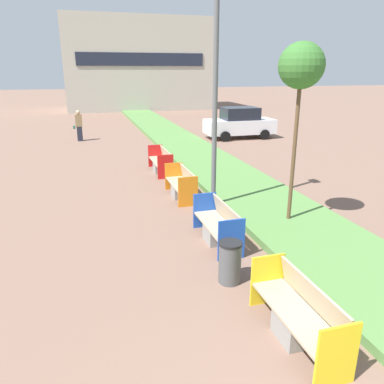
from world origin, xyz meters
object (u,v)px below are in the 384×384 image
object	(u,v)px
street_lamp_post	(216,63)
sapling_tree_near	(301,68)
bench_blue_frame	(218,228)
pedestrian_walking	(79,125)
bench_red_frame	(161,163)
bench_yellow_frame	(298,318)
litter_bin	(230,262)
parked_car_distant	(240,123)
bench_orange_frame	(181,186)

from	to	relation	value
street_lamp_post	sapling_tree_near	size ratio (longest dim) A/B	1.63
bench_blue_frame	pedestrian_walking	world-z (taller)	pedestrian_walking
bench_red_frame	sapling_tree_near	world-z (taller)	sapling_tree_near
bench_blue_frame	bench_yellow_frame	bearing A→B (deg)	-89.99
pedestrian_walking	bench_yellow_frame	bearing A→B (deg)	-80.41
litter_bin	sapling_tree_near	world-z (taller)	sapling_tree_near
bench_yellow_frame	pedestrian_walking	world-z (taller)	pedestrian_walking
bench_blue_frame	parked_car_distant	bearing A→B (deg)	65.05
litter_bin	street_lamp_post	world-z (taller)	street_lamp_post
bench_yellow_frame	parked_car_distant	distance (m)	18.16
parked_car_distant	sapling_tree_near	bearing A→B (deg)	-106.16
bench_yellow_frame	parked_car_distant	xyz separation A→B (m)	(6.25, 17.04, 0.55)
bench_red_frame	bench_blue_frame	bearing A→B (deg)	-90.02
pedestrian_walking	bench_blue_frame	bearing A→B (deg)	-78.20
bench_blue_frame	parked_car_distant	xyz separation A→B (m)	(6.25, 13.44, 0.55)
bench_blue_frame	litter_bin	world-z (taller)	bench_blue_frame
bench_red_frame	litter_bin	distance (m)	8.60
street_lamp_post	pedestrian_walking	world-z (taller)	street_lamp_post
bench_blue_frame	bench_red_frame	bearing A→B (deg)	89.98
bench_red_frame	sapling_tree_near	bearing A→B (deg)	-70.98
bench_yellow_frame	pedestrian_walking	xyz separation A→B (m)	(-3.16, 18.73, 0.55)
litter_bin	bench_red_frame	bearing A→B (deg)	87.30
bench_blue_frame	street_lamp_post	size ratio (longest dim) A/B	0.25
bench_yellow_frame	sapling_tree_near	world-z (taller)	sapling_tree_near
bench_orange_frame	bench_red_frame	bearing A→B (deg)	89.95
litter_bin	parked_car_distant	distance (m)	16.62
bench_red_frame	litter_bin	size ratio (longest dim) A/B	2.46
bench_orange_frame	pedestrian_walking	world-z (taller)	pedestrian_walking
parked_car_distant	litter_bin	bearing A→B (deg)	-112.37
bench_orange_frame	street_lamp_post	distance (m)	4.08
bench_blue_frame	street_lamp_post	distance (m)	4.38
bench_yellow_frame	litter_bin	size ratio (longest dim) A/B	2.33
bench_blue_frame	litter_bin	xyz separation A→B (m)	(-0.40, -1.78, 0.07)
bench_yellow_frame	sapling_tree_near	bearing A→B (deg)	61.72
bench_yellow_frame	street_lamp_post	distance (m)	6.88
bench_yellow_frame	bench_blue_frame	xyz separation A→B (m)	(-0.00, 3.60, -0.00)
bench_yellow_frame	street_lamp_post	size ratio (longest dim) A/B	0.26
bench_orange_frame	bench_red_frame	world-z (taller)	same
bench_red_frame	street_lamp_post	bearing A→B (deg)	-82.57
bench_blue_frame	bench_red_frame	size ratio (longest dim) A/B	0.92
bench_orange_frame	street_lamp_post	world-z (taller)	street_lamp_post
litter_bin	pedestrian_walking	distance (m)	17.15
bench_red_frame	street_lamp_post	world-z (taller)	street_lamp_post
street_lamp_post	parked_car_distant	world-z (taller)	street_lamp_post
litter_bin	bench_blue_frame	bearing A→B (deg)	77.30
bench_red_frame	pedestrian_walking	distance (m)	8.93
street_lamp_post	sapling_tree_near	xyz separation A→B (m)	(1.57, -1.65, -0.13)
bench_red_frame	sapling_tree_near	size ratio (longest dim) A/B	0.45
litter_bin	pedestrian_walking	world-z (taller)	pedestrian_walking
sapling_tree_near	pedestrian_walking	size ratio (longest dim) A/B	2.60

